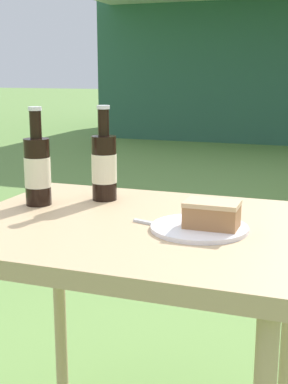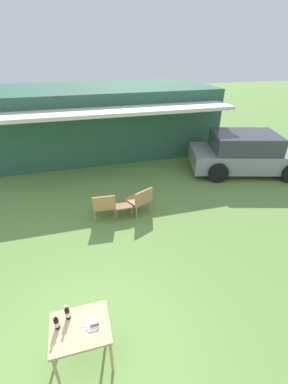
{
  "view_description": "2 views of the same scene",
  "coord_description": "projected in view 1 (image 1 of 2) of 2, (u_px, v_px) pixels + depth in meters",
  "views": [
    {
      "loc": [
        0.44,
        -1.14,
        1.1
      ],
      "look_at": [
        0.0,
        0.1,
        0.8
      ],
      "focal_mm": 50.0,
      "sensor_mm": 36.0,
      "label": 1
    },
    {
      "loc": [
        0.28,
        -2.29,
        4.07
      ],
      "look_at": [
        1.76,
        3.11,
        0.9
      ],
      "focal_mm": 24.0,
      "sensor_mm": 36.0,
      "label": 2
    }
  ],
  "objects": [
    {
      "name": "cola_bottle_far",
      "position": [
        37.0,
        169.0,
        1.41
      ],
      "size": [
        0.07,
        0.07,
        0.26
      ],
      "color": "black",
      "rests_on": "patio_table"
    },
    {
      "name": "fork",
      "position": [
        167.0,
        227.0,
        1.22
      ],
      "size": [
        0.18,
        0.06,
        0.01
      ],
      "color": "silver",
      "rests_on": "patio_table"
    },
    {
      "name": "cake_on_plate",
      "position": [
        206.0,
        221.0,
        1.19
      ],
      "size": [
        0.22,
        0.22,
        0.07
      ],
      "color": "white",
      "rests_on": "patio_table"
    },
    {
      "name": "patio_table",
      "position": [
        130.0,
        255.0,
        1.29
      ],
      "size": [
        0.81,
        0.67,
        0.75
      ],
      "color": "tan",
      "rests_on": "ground_plane"
    },
    {
      "name": "cola_bottle_near",
      "position": [
        104.0,
        165.0,
        1.47
      ],
      "size": [
        0.07,
        0.07,
        0.26
      ],
      "color": "black",
      "rests_on": "patio_table"
    }
  ]
}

